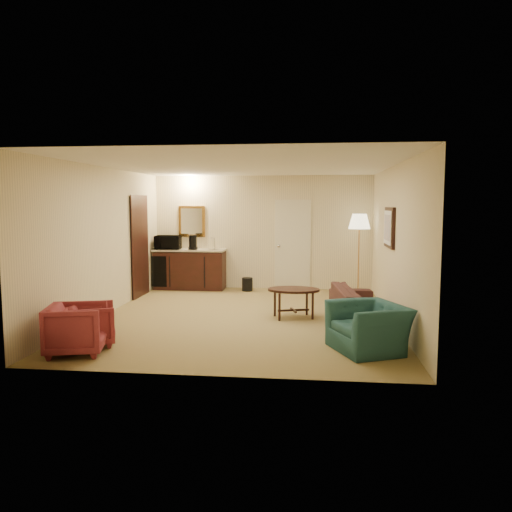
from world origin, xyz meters
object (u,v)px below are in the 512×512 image
Objects in this scene: waste_bin at (247,284)px; rose_chair_far at (76,326)px; wetbar_cabinet at (190,269)px; sofa at (361,299)px; floor_lamp at (359,254)px; coffee_maker at (193,242)px; coffee_table at (294,303)px; teal_armchair at (369,319)px; rose_chair_near at (91,322)px; microwave at (168,241)px.

rose_chair_far is at bearing -108.09° from waste_bin.
sofa is (3.60, -2.89, -0.07)m from wetbar_cabinet.
coffee_maker is (-3.69, 0.21, 0.21)m from floor_lamp.
coffee_maker reaches higher than wetbar_cabinet.
coffee_table is at bearing -63.55° from rose_chair_far.
teal_armchair is 4.22m from floor_lamp.
floor_lamp is 2.55m from waste_bin.
floor_lamp is 3.70m from coffee_maker.
floor_lamp is (3.79, -0.32, 0.42)m from wetbar_cabinet.
coffee_table is 2.98× the size of waste_bin.
wetbar_cabinet is at bearing 175.17° from floor_lamp.
teal_armchair reaches higher than sofa.
microwave reaches higher than rose_chair_near.
rose_chair_near is 4.64m from coffee_maker.
microwave is (-0.24, 4.60, 0.79)m from rose_chair_near.
wetbar_cabinet is 3.66m from coffee_table.
rose_chair_near is (-0.25, -4.67, -0.14)m from wetbar_cabinet.
wetbar_cabinet is 0.82m from microwave.
sofa is at bearing -38.78° from wetbar_cabinet.
rose_chair_near is at bearing -93.07° from wetbar_cabinet.
teal_armchair reaches higher than waste_bin.
microwave is 0.60m from coffee_maker.
rose_chair_near is at bearing -16.33° from rose_chair_far.
rose_chair_far is at bearing -91.24° from microwave.
rose_chair_near is 1.14× the size of microwave.
rose_chair_far is 5.06m from microwave.
sofa reaches higher than rose_chair_near.
sofa is at bearing -89.22° from rose_chair_near.
sofa is at bearing -10.53° from coffee_table.
rose_chair_near is at bearing -90.85° from microwave.
wetbar_cabinet reaches higher than coffee_table.
coffee_maker is at bearing -7.74° from microwave.
coffee_maker reaches higher than sofa.
sofa is 3.57m from waste_bin.
teal_armchair is 3.80m from rose_chair_near.
wetbar_cabinet is 5.48× the size of waste_bin.
sofa is at bearing -38.47° from microwave.
teal_armchair is at bearing -59.64° from coffee_table.
wetbar_cabinet reaches higher than waste_bin.
coffee_table is at bearing -45.19° from microwave.
teal_armchair is at bearing -111.51° from rose_chair_near.
teal_armchair is (3.55, -4.50, -0.04)m from wetbar_cabinet.
floor_lamp is 3.09× the size of microwave.
floor_lamp is at bearing -14.07° from coffee_maker.
wetbar_cabinet is 0.93× the size of floor_lamp.
rose_chair_near reaches higher than waste_bin.
coffee_maker is (-2.38, 2.58, 0.83)m from coffee_table.
teal_armchair is 0.55× the size of floor_lamp.
microwave is (-4.04, 4.44, 0.69)m from teal_armchair.
teal_armchair is 1.34× the size of rose_chair_far.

